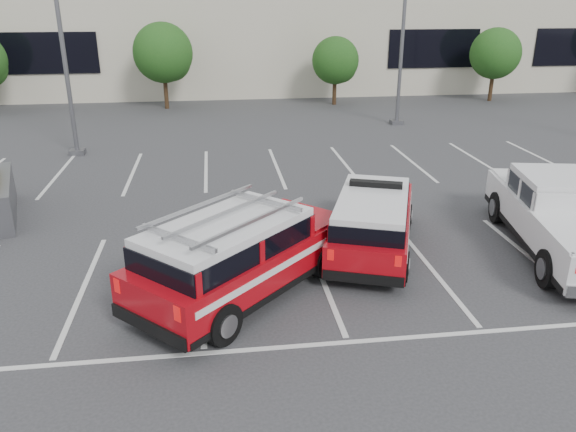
# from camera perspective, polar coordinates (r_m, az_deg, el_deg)

# --- Properties ---
(ground) EXTENTS (120.00, 120.00, 0.00)m
(ground) POSITION_cam_1_polar(r_m,az_deg,el_deg) (13.33, 3.27, -5.89)
(ground) COLOR #323234
(ground) RESTS_ON ground
(stall_markings) EXTENTS (23.00, 15.00, 0.01)m
(stall_markings) POSITION_cam_1_polar(r_m,az_deg,el_deg) (17.39, 0.54, 0.86)
(stall_markings) COLOR silver
(stall_markings) RESTS_ON ground
(convention_building) EXTENTS (60.00, 16.99, 13.20)m
(convention_building) POSITION_cam_1_polar(r_m,az_deg,el_deg) (43.59, -4.56, 19.47)
(convention_building) COLOR beige
(convention_building) RESTS_ON ground
(tree_mid_left) EXTENTS (3.37, 3.37, 4.85)m
(tree_mid_left) POSITION_cam_1_polar(r_m,az_deg,el_deg) (33.91, -12.42, 15.70)
(tree_mid_left) COLOR #3F2B19
(tree_mid_left) RESTS_ON ground
(tree_mid_right) EXTENTS (2.77, 2.77, 3.99)m
(tree_mid_right) POSITION_cam_1_polar(r_m,az_deg,el_deg) (34.67, 4.96, 15.32)
(tree_mid_right) COLOR #3F2B19
(tree_mid_right) RESTS_ON ground
(tree_right) EXTENTS (3.07, 3.07, 4.42)m
(tree_right) POSITION_cam_1_polar(r_m,az_deg,el_deg) (38.05, 20.40, 15.06)
(tree_right) COLOR #3F2B19
(tree_right) RESTS_ON ground
(light_pole_left) EXTENTS (0.90, 0.60, 10.24)m
(light_pole_left) POSITION_cam_1_polar(r_m,az_deg,el_deg) (24.32, -22.21, 17.73)
(light_pole_left) COLOR #59595E
(light_pole_left) RESTS_ON ground
(light_pole_mid) EXTENTS (0.90, 0.60, 10.24)m
(light_pole_mid) POSITION_cam_1_polar(r_m,az_deg,el_deg) (29.17, 11.69, 19.15)
(light_pole_mid) COLOR #59595E
(light_pole_mid) RESTS_ON ground
(fire_chief_suv) EXTENTS (3.40, 5.27, 1.74)m
(fire_chief_suv) POSITION_cam_1_polar(r_m,az_deg,el_deg) (14.36, 8.59, -0.91)
(fire_chief_suv) COLOR #9D070F
(fire_chief_suv) RESTS_ON ground
(white_pickup) EXTENTS (3.27, 6.44, 1.89)m
(white_pickup) POSITION_cam_1_polar(r_m,az_deg,el_deg) (15.80, 25.94, -0.66)
(white_pickup) COLOR silver
(white_pickup) RESTS_ON ground
(ladder_suv) EXTENTS (5.20, 5.21, 2.08)m
(ladder_suv) POSITION_cam_1_polar(r_m,az_deg,el_deg) (12.09, -4.86, -4.52)
(ladder_suv) COLOR #9D070F
(ladder_suv) RESTS_ON ground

